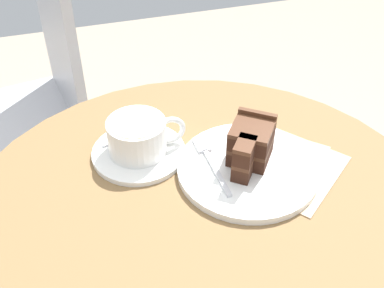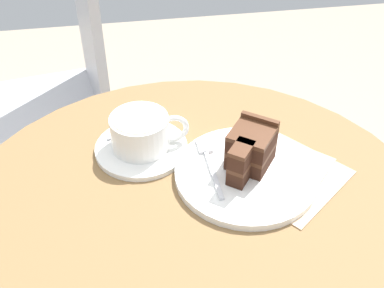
% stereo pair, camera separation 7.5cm
% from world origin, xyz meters
% --- Properties ---
extents(cafe_table, '(0.73, 0.73, 0.73)m').
position_xyz_m(cafe_table, '(0.00, 0.00, 0.61)').
color(cafe_table, brown).
rests_on(cafe_table, ground).
extents(saucer, '(0.15, 0.15, 0.01)m').
position_xyz_m(saucer, '(-0.06, 0.16, 0.73)').
color(saucer, white).
rests_on(saucer, cafe_table).
extents(coffee_cup, '(0.13, 0.10, 0.06)m').
position_xyz_m(coffee_cup, '(-0.06, 0.16, 0.77)').
color(coffee_cup, white).
rests_on(coffee_cup, saucer).
extents(teaspoon, '(0.10, 0.04, 0.00)m').
position_xyz_m(teaspoon, '(-0.05, 0.21, 0.74)').
color(teaspoon, silver).
rests_on(teaspoon, saucer).
extents(cake_plate, '(0.22, 0.22, 0.01)m').
position_xyz_m(cake_plate, '(0.09, 0.07, 0.73)').
color(cake_plate, white).
rests_on(cake_plate, cafe_table).
extents(cake_slice, '(0.09, 0.10, 0.07)m').
position_xyz_m(cake_slice, '(0.10, 0.08, 0.77)').
color(cake_slice, '#381E14').
rests_on(cake_slice, cake_plate).
extents(fork, '(0.02, 0.14, 0.00)m').
position_xyz_m(fork, '(0.04, 0.10, 0.74)').
color(fork, silver).
rests_on(fork, cake_plate).
extents(napkin, '(0.23, 0.23, 0.00)m').
position_xyz_m(napkin, '(0.15, 0.07, 0.73)').
color(napkin, tan).
rests_on(napkin, cafe_table).
extents(cafe_chair, '(0.43, 0.43, 0.95)m').
position_xyz_m(cafe_chair, '(-0.24, 0.72, 0.56)').
color(cafe_chair, '#BCBCC1').
rests_on(cafe_chair, ground).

